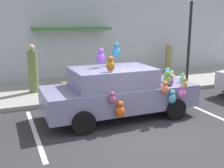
{
  "coord_description": "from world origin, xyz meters",
  "views": [
    {
      "loc": [
        -3.28,
        -6.07,
        2.93
      ],
      "look_at": [
        0.04,
        1.89,
        0.9
      ],
      "focal_mm": 43.58,
      "sensor_mm": 36.0,
      "label": 1
    }
  ],
  "objects_px": {
    "pedestrian_near_shopfront": "(33,70)",
    "pedestrian_walking_past": "(168,58)",
    "plush_covered_car": "(119,91)",
    "street_lamp_post": "(190,31)",
    "teddy_bear_on_sidewalk": "(64,90)"
  },
  "relations": [
    {
      "from": "pedestrian_near_shopfront",
      "to": "pedestrian_walking_past",
      "type": "xyz_separation_m",
      "value": [
        7.3,
        1.55,
        -0.1
      ]
    },
    {
      "from": "teddy_bear_on_sidewalk",
      "to": "pedestrian_near_shopfront",
      "type": "xyz_separation_m",
      "value": [
        -0.91,
        1.28,
        0.59
      ]
    },
    {
      "from": "teddy_bear_on_sidewalk",
      "to": "pedestrian_near_shopfront",
      "type": "relative_size",
      "value": 0.33
    },
    {
      "from": "street_lamp_post",
      "to": "pedestrian_near_shopfront",
      "type": "bearing_deg",
      "value": 168.92
    },
    {
      "from": "plush_covered_car",
      "to": "teddy_bear_on_sidewalk",
      "type": "bearing_deg",
      "value": 118.71
    },
    {
      "from": "pedestrian_near_shopfront",
      "to": "pedestrian_walking_past",
      "type": "height_order",
      "value": "pedestrian_near_shopfront"
    },
    {
      "from": "plush_covered_car",
      "to": "pedestrian_near_shopfront",
      "type": "xyz_separation_m",
      "value": [
        -2.12,
        3.47,
        0.22
      ]
    },
    {
      "from": "street_lamp_post",
      "to": "pedestrian_walking_past",
      "type": "height_order",
      "value": "street_lamp_post"
    },
    {
      "from": "pedestrian_walking_past",
      "to": "pedestrian_near_shopfront",
      "type": "bearing_deg",
      "value": -168.01
    },
    {
      "from": "street_lamp_post",
      "to": "pedestrian_walking_past",
      "type": "xyz_separation_m",
      "value": [
        0.9,
        2.81,
        -1.57
      ]
    },
    {
      "from": "street_lamp_post",
      "to": "pedestrian_near_shopfront",
      "type": "distance_m",
      "value": 6.69
    },
    {
      "from": "pedestrian_walking_past",
      "to": "plush_covered_car",
      "type": "bearing_deg",
      "value": -135.92
    },
    {
      "from": "teddy_bear_on_sidewalk",
      "to": "street_lamp_post",
      "type": "height_order",
      "value": "street_lamp_post"
    },
    {
      "from": "plush_covered_car",
      "to": "teddy_bear_on_sidewalk",
      "type": "height_order",
      "value": "plush_covered_car"
    },
    {
      "from": "plush_covered_car",
      "to": "pedestrian_walking_past",
      "type": "distance_m",
      "value": 7.22
    }
  ]
}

